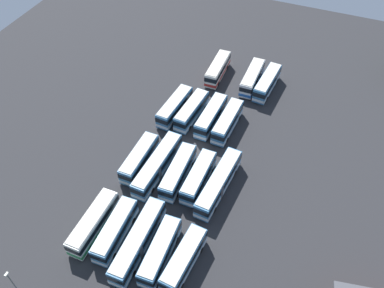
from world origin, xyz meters
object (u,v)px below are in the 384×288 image
at_px(bus_row0_slot1, 160,251).
at_px(lamp_post_near_entrance, 16,287).
at_px(bus_row0_slot3, 115,230).
at_px(bus_row3_slot3, 218,69).
at_px(bus_row1_slot0, 219,183).
at_px(bus_row2_slot3, 192,111).
at_px(bus_row2_slot4, 175,107).
at_px(bus_row3_slot0, 267,83).
at_px(bus_row3_slot1, 252,78).
at_px(bus_row2_slot1, 228,122).
at_px(bus_row1_slot4, 139,159).
at_px(bus_row1_slot2, 178,172).
at_px(bus_row0_slot0, 184,259).
at_px(bus_row0_slot2, 138,241).
at_px(bus_row0_slot4, 93,223).
at_px(bus_row2_slot2, 211,116).
at_px(bus_row1_slot3, 157,165).

xyz_separation_m(bus_row0_slot1, lamp_post_near_entrance, (-12.86, 14.16, 2.67)).
bearing_deg(bus_row0_slot3, bus_row3_slot3, -0.59).
distance_m(bus_row1_slot0, bus_row2_slot3, 18.29).
relative_size(bus_row2_slot4, bus_row3_slot0, 1.00).
relative_size(bus_row0_slot1, bus_row3_slot1, 1.01).
bearing_deg(bus_row2_slot1, bus_row0_slot1, 179.75).
xyz_separation_m(bus_row0_slot1, bus_row1_slot4, (14.66, 10.98, -0.00)).
bearing_deg(bus_row1_slot2, bus_row3_slot1, -7.99).
xyz_separation_m(bus_row1_slot4, lamp_post_near_entrance, (-27.52, 3.19, 2.67)).
xyz_separation_m(bus_row0_slot3, bus_row1_slot0, (14.28, -11.23, 0.00)).
distance_m(bus_row3_slot1, lamp_post_near_entrance, 58.81).
relative_size(bus_row0_slot0, bus_row3_slot0, 0.95).
xyz_separation_m(bus_row0_slot0, bus_row0_slot2, (0.13, 7.36, 0.00)).
xyz_separation_m(bus_row1_slot2, bus_row3_slot1, (29.51, -4.14, -0.00)).
relative_size(bus_row1_slot0, bus_row2_slot1, 1.31).
bearing_deg(bus_row1_slot2, bus_row2_slot1, -14.09).
bearing_deg(lamp_post_near_entrance, bus_row3_slot3, -6.93).
relative_size(bus_row0_slot0, bus_row1_slot0, 0.73).
height_order(bus_row0_slot2, bus_row1_slot2, same).
xyz_separation_m(bus_row0_slot3, bus_row2_slot1, (28.73, -7.81, 0.00)).
xyz_separation_m(bus_row0_slot1, bus_row1_slot2, (14.50, 3.59, 0.00)).
distance_m(bus_row0_slot4, bus_row3_slot3, 43.92).
bearing_deg(bus_row2_slot2, bus_row0_slot4, 164.48).
xyz_separation_m(bus_row0_slot0, bus_row1_slot0, (14.69, 0.11, 0.00)).
relative_size(bus_row1_slot0, bus_row3_slot3, 1.36).
distance_m(bus_row1_slot0, bus_row2_slot4, 20.40).
height_order(bus_row0_slot4, bus_row3_slot1, same).
bearing_deg(bus_row1_slot3, lamp_post_near_entrance, 166.21).
relative_size(bus_row2_slot4, lamp_post_near_entrance, 1.31).
relative_size(bus_row2_slot1, bus_row3_slot0, 0.99).
bearing_deg(bus_row3_slot3, bus_row3_slot1, -91.08).
height_order(bus_row0_slot1, bus_row1_slot3, same).
height_order(bus_row1_slot2, bus_row2_slot1, same).
height_order(bus_row1_slot3, bus_row2_slot2, same).
bearing_deg(bus_row2_slot2, bus_row0_slot1, -173.58).
xyz_separation_m(bus_row1_slot0, bus_row2_slot2, (14.69, 6.87, -0.00)).
distance_m(bus_row1_slot0, bus_row2_slot1, 14.85).
bearing_deg(bus_row2_slot2, bus_row1_slot2, 179.00).
relative_size(bus_row0_slot3, bus_row0_slot4, 0.96).
distance_m(bus_row0_slot3, bus_row1_slot3, 13.95).
bearing_deg(bus_row3_slot0, lamp_post_near_entrance, 162.21).
distance_m(bus_row2_slot2, bus_row2_slot3, 4.03).
xyz_separation_m(bus_row0_slot1, bus_row3_slot1, (44.01, -0.56, -0.00)).
bearing_deg(bus_row0_slot4, bus_row0_slot1, -92.20).
distance_m(bus_row0_slot0, bus_row1_slot2, 16.07).
bearing_deg(bus_row1_slot2, bus_row2_slot3, 14.05).
distance_m(bus_row3_slot1, bus_row3_slot3, 7.80).
bearing_deg(bus_row0_slot2, bus_row1_slot0, -26.47).
distance_m(bus_row1_slot3, lamp_post_near_entrance, 28.31).
distance_m(bus_row0_slot2, bus_row2_slot3, 29.48).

